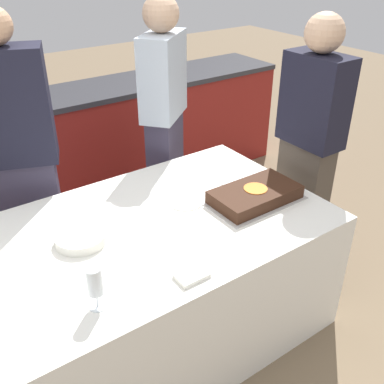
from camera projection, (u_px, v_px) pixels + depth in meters
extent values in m
plane|color=#7A664C|center=(146.00, 335.00, 2.53)|extent=(14.00, 14.00, 0.00)
cube|color=maroon|center=(37.00, 162.00, 3.46)|extent=(4.40, 0.55, 0.88)
cube|color=#2D2D33|center=(26.00, 104.00, 3.23)|extent=(4.40, 0.58, 0.04)
cube|color=white|center=(142.00, 286.00, 2.35)|extent=(1.91, 1.09, 0.73)
cube|color=#B7B2AD|center=(255.00, 200.00, 2.39)|extent=(0.51, 0.30, 0.00)
cube|color=#381E11|center=(255.00, 194.00, 2.38)|extent=(0.47, 0.26, 0.07)
cylinder|color=orange|center=(256.00, 188.00, 2.36)|extent=(0.13, 0.13, 0.00)
cylinder|color=white|center=(81.00, 238.00, 2.07)|extent=(0.24, 0.24, 0.04)
cylinder|color=white|center=(98.00, 306.00, 1.72)|extent=(0.07, 0.07, 0.00)
cylinder|color=white|center=(97.00, 299.00, 1.70)|extent=(0.01, 0.01, 0.06)
cylinder|color=white|center=(95.00, 281.00, 1.66)|extent=(0.06, 0.06, 0.12)
cylinder|color=white|center=(229.00, 177.00, 2.62)|extent=(0.20, 0.20, 0.00)
cylinder|color=white|center=(185.00, 201.00, 2.39)|extent=(0.20, 0.20, 0.00)
cube|color=white|center=(192.00, 276.00, 1.86)|extent=(0.13, 0.09, 0.02)
cube|color=#383347|center=(166.00, 179.00, 3.16)|extent=(0.36, 0.34, 0.93)
cube|color=silver|center=(163.00, 76.00, 2.79)|extent=(0.43, 0.41, 0.52)
sphere|color=#D8AD89|center=(161.00, 13.00, 2.61)|extent=(0.22, 0.22, 0.22)
cube|color=#4C4238|center=(300.00, 206.00, 2.90)|extent=(0.16, 0.32, 0.88)
cube|color=black|center=(315.00, 100.00, 2.54)|extent=(0.20, 0.38, 0.52)
sphere|color=#D8AD89|center=(325.00, 33.00, 2.36)|extent=(0.22, 0.22, 0.22)
cube|color=#383347|center=(35.00, 226.00, 2.70)|extent=(0.38, 0.28, 0.87)
cube|color=black|center=(10.00, 107.00, 2.33)|extent=(0.45, 0.34, 0.62)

